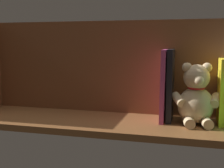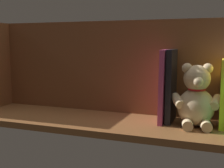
{
  "view_description": "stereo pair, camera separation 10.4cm",
  "coord_description": "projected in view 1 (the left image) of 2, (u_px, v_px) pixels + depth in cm",
  "views": [
    {
      "loc": [
        -26.54,
        99.55,
        26.61
      ],
      "look_at": [
        0.0,
        0.0,
        12.66
      ],
      "focal_mm": 48.54,
      "sensor_mm": 36.0,
      "label": 1
    },
    {
      "loc": [
        -36.43,
        96.37,
        26.61
      ],
      "look_at": [
        0.0,
        0.0,
        12.66
      ],
      "focal_mm": 48.54,
      "sensor_mm": 36.0,
      "label": 2
    }
  ],
  "objects": [
    {
      "name": "ground_plane",
      "position": [
        112.0,
        123.0,
        1.06
      ],
      "size": [
        110.46,
        29.54,
        2.2
      ],
      "primitive_type": "cube",
      "color": "brown"
    },
    {
      "name": "shelf_back_panel",
      "position": [
        120.0,
        67.0,
        1.15
      ],
      "size": [
        110.46,
        1.5,
        34.98
      ],
      "primitive_type": "cube",
      "color": "brown",
      "rests_on": "ground_plane"
    },
    {
      "name": "teddy_bear",
      "position": [
        196.0,
        97.0,
        0.99
      ],
      "size": [
        16.29,
        14.35,
        20.35
      ],
      "rotation": [
        0.0,
        0.0,
        0.17
      ],
      "color": "#D1B284",
      "rests_on": "ground_plane"
    },
    {
      "name": "book_4",
      "position": [
        164.0,
        85.0,
        1.04
      ],
      "size": [
        1.73,
        13.79,
        24.47
      ],
      "primitive_type": "cube",
      "rotation": [
        0.0,
        -0.01,
        0.0
      ],
      "color": "#B23F72",
      "rests_on": "ground_plane"
    },
    {
      "name": "book_2",
      "position": [
        222.0,
        91.0,
        1.0
      ],
      "size": [
        1.91,
        12.31,
        21.58
      ],
      "primitive_type": "cube",
      "color": "yellow",
      "rests_on": "ground_plane"
    },
    {
      "name": "book_3",
      "position": [
        170.0,
        85.0,
        1.04
      ],
      "size": [
        1.83,
        12.14,
        24.53
      ],
      "primitive_type": "cube",
      "color": "black",
      "rests_on": "ground_plane"
    }
  ]
}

